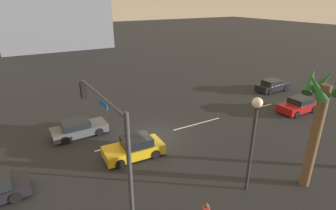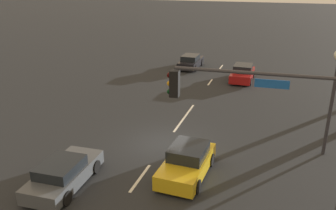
{
  "view_description": "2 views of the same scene",
  "coord_description": "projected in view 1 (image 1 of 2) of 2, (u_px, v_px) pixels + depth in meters",
  "views": [
    {
      "loc": [
        8.59,
        16.92,
        10.22
      ],
      "look_at": [
        -1.6,
        -0.78,
        2.02
      ],
      "focal_mm": 28.47,
      "sensor_mm": 36.0,
      "label": 1
    },
    {
      "loc": [
        16.86,
        5.64,
        9.01
      ],
      "look_at": [
        -1.59,
        -0.34,
        1.75
      ],
      "focal_mm": 37.54,
      "sensor_mm": 36.0,
      "label": 2
    }
  ],
  "objects": [
    {
      "name": "ground_plane",
      "position": [
        156.0,
        135.0,
        21.4
      ],
      "size": [
        220.0,
        220.0,
        0.0
      ],
      "primitive_type": "plane",
      "color": "#232628"
    },
    {
      "name": "lane_stripe_0",
      "position": [
        298.0,
        97.0,
        29.73
      ],
      "size": [
        2.41,
        0.14,
        0.01
      ],
      "primitive_type": "cube",
      "color": "silver",
      "rests_on": "ground_plane"
    },
    {
      "name": "lane_stripe_1",
      "position": [
        265.0,
        106.0,
        27.25
      ],
      "size": [
        1.86,
        0.14,
        0.01
      ],
      "primitive_type": "cube",
      "color": "silver",
      "rests_on": "ground_plane"
    },
    {
      "name": "lane_stripe_2",
      "position": [
        209.0,
        121.0,
        23.89
      ],
      "size": [
        2.35,
        0.14,
        0.01
      ],
      "primitive_type": "cube",
      "color": "silver",
      "rests_on": "ground_plane"
    },
    {
      "name": "lane_stripe_3",
      "position": [
        186.0,
        127.0,
        22.76
      ],
      "size": [
        2.55,
        0.14,
        0.01
      ],
      "primitive_type": "cube",
      "color": "silver",
      "rests_on": "ground_plane"
    },
    {
      "name": "lane_stripe_4",
      "position": [
        111.0,
        147.0,
        19.68
      ],
      "size": [
        2.48,
        0.14,
        0.01
      ],
      "primitive_type": "cube",
      "color": "silver",
      "rests_on": "ground_plane"
    },
    {
      "name": "car_0",
      "position": [
        299.0,
        105.0,
        25.61
      ],
      "size": [
        4.08,
        1.94,
        1.39
      ],
      "color": "maroon",
      "rests_on": "ground_plane"
    },
    {
      "name": "car_2",
      "position": [
        273.0,
        86.0,
        31.45
      ],
      "size": [
        4.23,
        1.91,
        1.35
      ],
      "color": "black",
      "rests_on": "ground_plane"
    },
    {
      "name": "car_3",
      "position": [
        79.0,
        129.0,
        21.16
      ],
      "size": [
        4.31,
        2.03,
        1.28
      ],
      "color": "#474C51",
      "rests_on": "ground_plane"
    },
    {
      "name": "car_4",
      "position": [
        134.0,
        148.0,
        18.31
      ],
      "size": [
        4.14,
        2.1,
        1.42
      ],
      "color": "gold",
      "rests_on": "ground_plane"
    },
    {
      "name": "traffic_signal",
      "position": [
        109.0,
        135.0,
        12.44
      ],
      "size": [
        0.53,
        6.28,
        6.24
      ],
      "color": "#38383D",
      "rests_on": "ground_plane"
    },
    {
      "name": "streetlamp",
      "position": [
        254.0,
        127.0,
        13.87
      ],
      "size": [
        0.56,
        0.56,
        5.62
      ],
      "color": "#2D2D33",
      "rests_on": "ground_plane"
    },
    {
      "name": "palm_tree_0",
      "position": [
        322.0,
        108.0,
        13.95
      ],
      "size": [
        2.55,
        2.57,
        7.08
      ],
      "color": "brown",
      "rests_on": "ground_plane"
    },
    {
      "name": "building_1",
      "position": [
        54.0,
        16.0,
        57.03
      ],
      "size": [
        22.17,
        12.58,
        13.48
      ],
      "primitive_type": "cube",
      "rotation": [
        0.0,
        0.0,
        -0.02
      ],
      "color": "slate",
      "rests_on": "ground_plane"
    }
  ]
}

